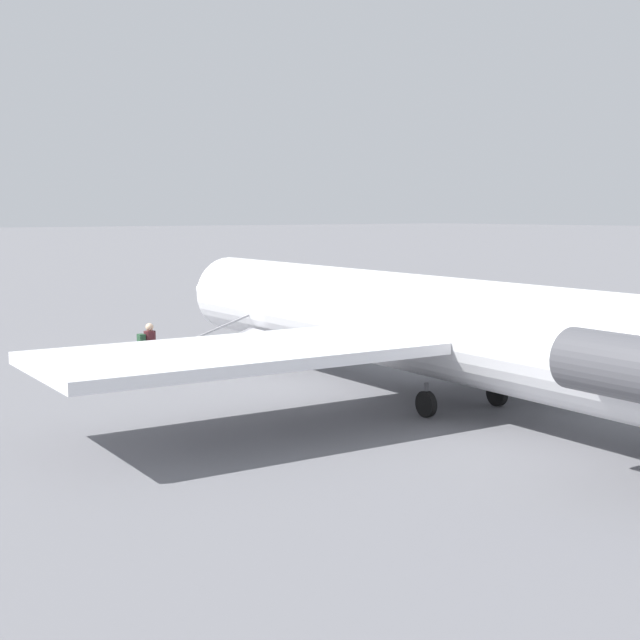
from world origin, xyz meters
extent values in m
plane|color=slate|center=(0.00, 0.00, 0.00)|extent=(600.00, 600.00, 0.00)
cylinder|color=white|center=(0.00, 0.00, 2.07)|extent=(21.76, 4.32, 2.67)
cone|color=white|center=(12.24, -0.94, 2.07)|extent=(3.12, 2.83, 2.61)
cube|color=white|center=(-0.63, 5.94, 1.87)|extent=(4.95, 9.38, 0.27)
cube|color=white|center=(-1.53, -5.77, 1.87)|extent=(4.95, 9.38, 0.27)
cylinder|color=black|center=(7.01, -0.54, 0.33)|extent=(0.67, 0.22, 0.66)
cylinder|color=#4C4C51|center=(7.01, -0.54, 0.76)|extent=(0.12, 0.12, 0.21)
cylinder|color=black|center=(-2.06, 1.36, 0.33)|extent=(0.67, 0.22, 0.66)
cylinder|color=#4C4C51|center=(-2.06, 1.36, 0.76)|extent=(0.12, 0.12, 0.21)
cylinder|color=black|center=(-2.25, -1.03, 0.33)|extent=(0.67, 0.22, 0.66)
cylinder|color=#4C4C51|center=(-2.25, -1.03, 0.76)|extent=(0.12, 0.12, 0.21)
cube|color=#99999E|center=(6.80, 3.77, 0.25)|extent=(1.24, 1.88, 0.50)
cube|color=#99999E|center=(6.64, 1.78, 0.85)|extent=(1.07, 2.30, 0.81)
cube|color=#99999E|center=(7.09, 1.74, 1.35)|extent=(0.23, 2.22, 0.76)
cube|color=#23232D|center=(6.56, 4.56, 0.42)|extent=(0.22, 0.29, 0.85)
cylinder|color=#4C1E23|center=(6.56, 4.56, 1.18)|extent=(0.36, 0.36, 0.65)
sphere|color=beige|center=(6.56, 4.56, 1.62)|extent=(0.24, 0.24, 0.24)
cube|color=#23472D|center=(6.58, 4.83, 1.21)|extent=(0.29, 0.20, 0.44)
cube|color=black|center=(8.46, 5.98, 0.01)|extent=(0.44, 0.44, 0.03)
cone|color=orange|center=(8.46, 5.98, 0.24)|extent=(0.34, 0.34, 0.48)
camera|label=1|loc=(-17.69, 16.55, 5.03)|focal=50.00mm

